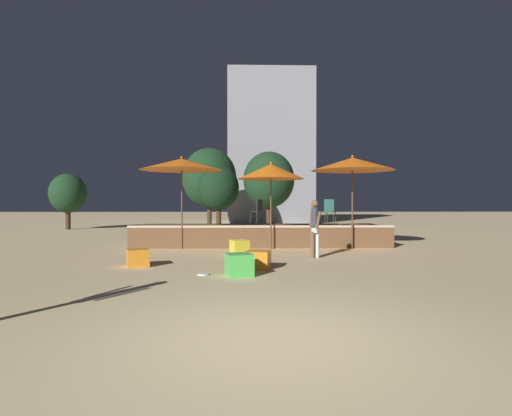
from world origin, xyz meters
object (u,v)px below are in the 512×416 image
patio_umbrella_1 (182,164)px  cube_seat_0 (239,265)px  person_0 (315,227)px  frisbee_disc (203,274)px  patio_umbrella_0 (271,172)px  background_tree_1 (219,188)px  background_tree_0 (269,180)px  bistro_chair_0 (330,209)px  background_tree_3 (68,193)px  cube_seat_2 (259,260)px  cube_seat_3 (240,247)px  background_tree_2 (209,178)px  cube_seat_1 (138,258)px  bistro_chair_1 (258,209)px  patio_umbrella_2 (352,164)px

patio_umbrella_1 → cube_seat_0: (2.04, -5.02, -2.64)m
person_0 → frisbee_disc: bearing=13.8°
patio_umbrella_0 → cube_seat_0: (-0.99, -4.83, -2.38)m
background_tree_1 → background_tree_0: bearing=-3.3°
person_0 → bistro_chair_0: size_ratio=1.84×
frisbee_disc → background_tree_1: bearing=92.5°
background_tree_1 → background_tree_3: size_ratio=1.11×
cube_seat_2 → frisbee_disc: 1.48m
cube_seat_3 → background_tree_3: (-10.17, 11.42, 1.87)m
cube_seat_2 → background_tree_2: 15.54m
cube_seat_1 → cube_seat_2: same height
person_0 → background_tree_2: background_tree_2 is taller
person_0 → background_tree_3: bearing=-72.5°
person_0 → background_tree_0: size_ratio=0.38×
cube_seat_0 → background_tree_0: size_ratio=0.15×
bistro_chair_1 → background_tree_1: size_ratio=0.25×
patio_umbrella_1 → cube_seat_1: (-0.49, -3.71, -2.66)m
cube_seat_0 → patio_umbrella_2: bearing=52.4°
cube_seat_0 → cube_seat_2: (0.45, 0.90, -0.02)m
cube_seat_0 → background_tree_1: bearing=95.8°
cube_seat_1 → frisbee_disc: (1.75, -1.21, -0.20)m
patio_umbrella_1 → background_tree_2: bearing=90.3°
patio_umbrella_2 → bistro_chair_0: 1.79m
patio_umbrella_0 → frisbee_disc: (-1.78, -4.73, -2.61)m
patio_umbrella_0 → background_tree_3: size_ratio=0.91×
patio_umbrella_0 → cube_seat_0: 5.48m
patio_umbrella_0 → frisbee_disc: bearing=-110.6°
bistro_chair_1 → cube_seat_3: bearing=21.8°
patio_umbrella_0 → background_tree_2: (-3.09, 11.12, 0.46)m
background_tree_1 → cube_seat_1: bearing=-95.6°
background_tree_3 → cube_seat_3: bearing=-48.3°
cube_seat_0 → cube_seat_1: size_ratio=1.01×
bistro_chair_1 → patio_umbrella_0: bearing=51.2°
patio_umbrella_0 → cube_seat_3: (-1.04, -1.42, -2.40)m
patio_umbrella_2 → cube_seat_1: size_ratio=4.89×
patio_umbrella_2 → person_0: (-1.67, -2.22, -2.01)m
cube_seat_0 → bistro_chair_1: (0.59, 6.19, 1.10)m
patio_umbrella_1 → cube_seat_0: bearing=-67.9°
patio_umbrella_1 → background_tree_0: 8.90m
patio_umbrella_1 → background_tree_2: (-0.06, 10.93, 0.21)m
cube_seat_1 → frisbee_disc: cube_seat_1 is taller
bistro_chair_0 → background_tree_2: (-5.24, 10.42, 1.75)m
cube_seat_1 → cube_seat_2: bearing=-8.0°
cube_seat_2 → patio_umbrella_1: bearing=121.1°
cube_seat_1 → person_0: size_ratio=0.40×
patio_umbrella_0 → bistro_chair_0: size_ratio=3.29×
cube_seat_0 → cube_seat_2: size_ratio=1.03×
patio_umbrella_2 → bistro_chair_0: (-0.64, 0.63, -1.55)m
background_tree_1 → person_0: bearing=-72.1°
background_tree_2 → frisbee_disc: bearing=-85.3°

